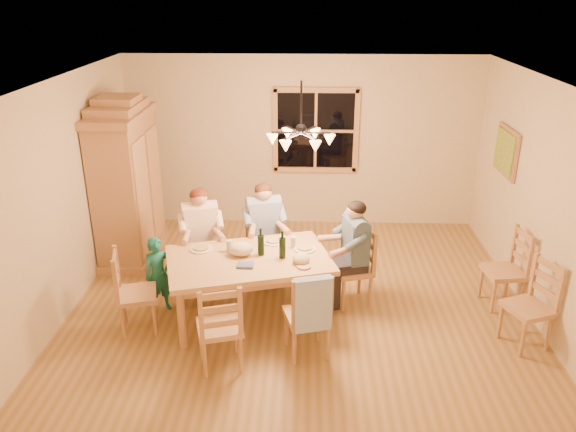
{
  "coord_description": "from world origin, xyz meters",
  "views": [
    {
      "loc": [
        0.07,
        -6.1,
        3.65
      ],
      "look_at": [
        -0.15,
        0.1,
        1.09
      ],
      "focal_mm": 35.0,
      "sensor_mm": 36.0,
      "label": 1
    }
  ],
  "objects_px": {
    "chair_near_left": "(220,340)",
    "chair_spare_front": "(525,320)",
    "chair_far_right": "(265,257)",
    "wine_bottle_b": "(282,244)",
    "chair_near_right": "(307,328)",
    "child": "(159,275)",
    "adult_plaid_man": "(264,220)",
    "adult_slate_man": "(354,240)",
    "dining_table": "(249,265)",
    "chair_far_left": "(203,264)",
    "armoire": "(128,186)",
    "chair_end_left": "(138,306)",
    "wine_bottle_a": "(261,242)",
    "adult_woman": "(201,226)",
    "chandelier": "(301,137)",
    "chair_spare_back": "(501,283)",
    "chair_end_right": "(352,280)"
  },
  "relations": [
    {
      "from": "chair_far_right",
      "to": "wine_bottle_b",
      "type": "bearing_deg",
      "value": 91.24
    },
    {
      "from": "chandelier",
      "to": "adult_plaid_man",
      "type": "distance_m",
      "value": 1.44
    },
    {
      "from": "chair_far_right",
      "to": "wine_bottle_b",
      "type": "relative_size",
      "value": 3.0
    },
    {
      "from": "chair_far_left",
      "to": "chair_near_right",
      "type": "bearing_deg",
      "value": 117.9
    },
    {
      "from": "wine_bottle_b",
      "to": "chair_spare_front",
      "type": "bearing_deg",
      "value": -10.69
    },
    {
      "from": "wine_bottle_b",
      "to": "chair_spare_back",
      "type": "height_order",
      "value": "wine_bottle_b"
    },
    {
      "from": "chandelier",
      "to": "wine_bottle_a",
      "type": "xyz_separation_m",
      "value": [
        -0.44,
        -0.29,
        -1.15
      ]
    },
    {
      "from": "chair_far_left",
      "to": "chair_near_left",
      "type": "xyz_separation_m",
      "value": [
        0.47,
        -1.67,
        0.0
      ]
    },
    {
      "from": "chandelier",
      "to": "chair_far_left",
      "type": "distance_m",
      "value": 2.2
    },
    {
      "from": "chair_far_right",
      "to": "chair_end_left",
      "type": "xyz_separation_m",
      "value": [
        -1.33,
        -1.27,
        0.0
      ]
    },
    {
      "from": "chair_far_left",
      "to": "adult_slate_man",
      "type": "distance_m",
      "value": 2.01
    },
    {
      "from": "child",
      "to": "adult_plaid_man",
      "type": "bearing_deg",
      "value": -0.52
    },
    {
      "from": "adult_woman",
      "to": "chair_spare_back",
      "type": "distance_m",
      "value": 3.76
    },
    {
      "from": "dining_table",
      "to": "chair_near_left",
      "type": "distance_m",
      "value": 1.04
    },
    {
      "from": "chair_far_right",
      "to": "chair_end_right",
      "type": "height_order",
      "value": "same"
    },
    {
      "from": "adult_slate_man",
      "to": "chair_spare_back",
      "type": "distance_m",
      "value": 1.89
    },
    {
      "from": "chair_far_right",
      "to": "adult_woman",
      "type": "height_order",
      "value": "adult_woman"
    },
    {
      "from": "child",
      "to": "chair_spare_back",
      "type": "distance_m",
      "value": 4.13
    },
    {
      "from": "chair_near_left",
      "to": "wine_bottle_b",
      "type": "relative_size",
      "value": 3.0
    },
    {
      "from": "dining_table",
      "to": "child",
      "type": "xyz_separation_m",
      "value": [
        -1.08,
        0.08,
        -0.19
      ]
    },
    {
      "from": "chair_end_right",
      "to": "adult_slate_man",
      "type": "bearing_deg",
      "value": -15.7
    },
    {
      "from": "chair_end_right",
      "to": "child",
      "type": "height_order",
      "value": "chair_end_right"
    },
    {
      "from": "adult_woman",
      "to": "dining_table",
      "type": "bearing_deg",
      "value": 117.9
    },
    {
      "from": "chair_near_right",
      "to": "adult_woman",
      "type": "bearing_deg",
      "value": 117.9
    },
    {
      "from": "wine_bottle_b",
      "to": "child",
      "type": "distance_m",
      "value": 1.54
    },
    {
      "from": "chandelier",
      "to": "chair_spare_front",
      "type": "xyz_separation_m",
      "value": [
        2.45,
        -0.86,
        -1.77
      ]
    },
    {
      "from": "chair_spare_front",
      "to": "wine_bottle_a",
      "type": "bearing_deg",
      "value": 57.38
    },
    {
      "from": "wine_bottle_a",
      "to": "chair_spare_front",
      "type": "distance_m",
      "value": 3.01
    },
    {
      "from": "chair_far_right",
      "to": "chair_near_right",
      "type": "height_order",
      "value": "same"
    },
    {
      "from": "chair_end_right",
      "to": "wine_bottle_b",
      "type": "xyz_separation_m",
      "value": [
        -0.84,
        -0.33,
        0.62
      ]
    },
    {
      "from": "chair_spare_front",
      "to": "armoire",
      "type": "bearing_deg",
      "value": 45.58
    },
    {
      "from": "adult_slate_man",
      "to": "dining_table",
      "type": "bearing_deg",
      "value": 90.0
    },
    {
      "from": "wine_bottle_b",
      "to": "wine_bottle_a",
      "type": "bearing_deg",
      "value": 165.67
    },
    {
      "from": "chair_near_left",
      "to": "chair_end_left",
      "type": "height_order",
      "value": "same"
    },
    {
      "from": "armoire",
      "to": "chair_far_right",
      "type": "relative_size",
      "value": 2.32
    },
    {
      "from": "chair_far_right",
      "to": "chair_end_left",
      "type": "bearing_deg",
      "value": 27.98
    },
    {
      "from": "dining_table",
      "to": "chair_near_left",
      "type": "xyz_separation_m",
      "value": [
        -0.21,
        -0.96,
        -0.36
      ]
    },
    {
      "from": "chair_far_right",
      "to": "adult_plaid_man",
      "type": "distance_m",
      "value": 0.54
    },
    {
      "from": "chandelier",
      "to": "chair_spare_back",
      "type": "xyz_separation_m",
      "value": [
        2.45,
        -0.03,
        -1.77
      ]
    },
    {
      "from": "chair_spare_back",
      "to": "armoire",
      "type": "bearing_deg",
      "value": 68.15
    },
    {
      "from": "chair_near_left",
      "to": "chair_spare_front",
      "type": "xyz_separation_m",
      "value": [
        3.24,
        0.48,
        0.0
      ]
    },
    {
      "from": "chair_far_right",
      "to": "chair_near_left",
      "type": "relative_size",
      "value": 1.0
    },
    {
      "from": "adult_slate_man",
      "to": "chandelier",
      "type": "bearing_deg",
      "value": 71.62
    },
    {
      "from": "adult_plaid_man",
      "to": "dining_table",
      "type": "bearing_deg",
      "value": 67.62
    },
    {
      "from": "chair_far_left",
      "to": "chair_spare_back",
      "type": "relative_size",
      "value": 1.0
    },
    {
      "from": "chair_far_right",
      "to": "adult_slate_man",
      "type": "distance_m",
      "value": 1.37
    },
    {
      "from": "chair_end_left",
      "to": "wine_bottle_a",
      "type": "height_order",
      "value": "wine_bottle_a"
    },
    {
      "from": "chair_near_left",
      "to": "chair_near_right",
      "type": "relative_size",
      "value": 1.0
    },
    {
      "from": "adult_plaid_man",
      "to": "chair_spare_front",
      "type": "xyz_separation_m",
      "value": [
        2.92,
        -1.41,
        -0.54
      ]
    },
    {
      "from": "adult_slate_man",
      "to": "child",
      "type": "height_order",
      "value": "adult_slate_man"
    }
  ]
}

